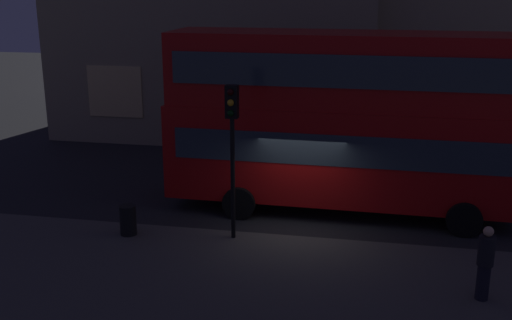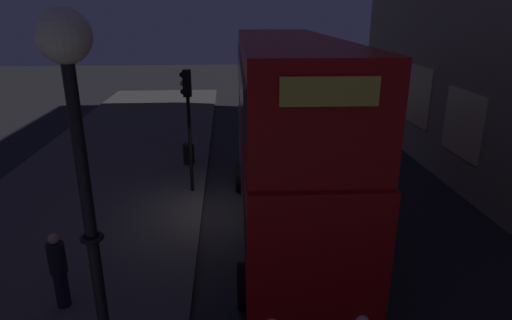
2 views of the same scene
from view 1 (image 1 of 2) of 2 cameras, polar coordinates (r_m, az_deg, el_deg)
name	(u,v)px [view 1 (image 1 of 2)]	position (r m, az deg, el deg)	size (l,w,h in m)	color
ground_plane	(298,230)	(17.68, 3.92, -6.43)	(80.00, 80.00, 0.00)	#232326
sidewalk_slab	(272,307)	(13.61, 1.47, -13.45)	(44.00, 7.62, 0.12)	#4C4944
double_decker_bus	(343,115)	(18.35, 8.00, 4.17)	(10.52, 2.93, 5.40)	#B20F0F
traffic_light_near_kerb	(232,130)	(15.89, -2.22, 2.75)	(0.32, 0.36, 4.15)	black
pedestrian	(485,262)	(14.28, 20.41, -8.85)	(0.35, 0.35, 1.70)	black
litter_bin	(128,220)	(17.23, -11.74, -5.46)	(0.45, 0.45, 0.83)	black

